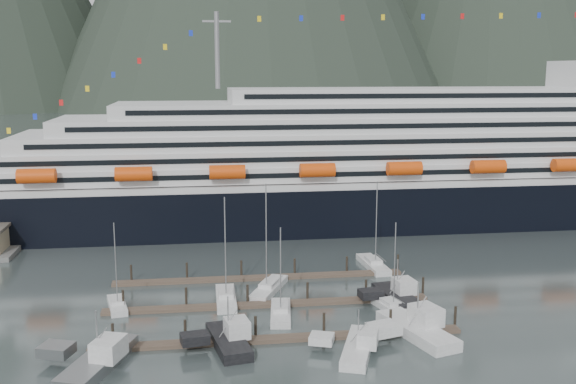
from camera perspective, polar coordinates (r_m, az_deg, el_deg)
name	(u,v)px	position (r m, az deg, el deg)	size (l,w,h in m)	color
ground	(305,311)	(98.51, 1.47, -10.06)	(1600.00, 1600.00, 0.00)	#414C4C
cruise_ship	(397,169)	(154.49, 9.18, 1.90)	(210.00, 30.40, 50.30)	black
dock_near	(280,338)	(88.57, -0.67, -12.25)	(48.18, 2.28, 3.20)	#4A3C2F
dock_mid	(269,304)	(100.62, -1.62, -9.43)	(48.18, 2.28, 3.20)	#4A3C2F
dock_far	(260,277)	(112.87, -2.36, -7.22)	(48.18, 2.28, 3.20)	#4A3C2F
sailboat_a	(117,305)	(102.62, -14.26, -9.30)	(3.84, 8.36, 13.36)	silver
sailboat_b	(226,299)	(102.60, -5.28, -8.99)	(2.99, 11.01, 16.73)	silver
sailboat_c	(281,313)	(96.53, -0.63, -10.23)	(4.00, 10.26, 13.59)	silver
sailboat_d	(269,289)	(106.70, -1.63, -8.18)	(7.40, 11.91, 17.90)	silver
sailboat_g	(373,265)	(120.10, 7.22, -6.14)	(3.50, 11.64, 16.03)	silver
sailboat_h	(390,307)	(100.02, 8.65, -9.60)	(4.59, 9.08, 13.60)	silver
trawler_a	(97,360)	(83.97, -15.87, -13.49)	(11.44, 14.51, 7.74)	gray
trawler_b	(227,340)	(86.79, -5.15, -12.35)	(8.87, 11.62, 7.25)	black
trawler_c	(357,346)	(85.36, 5.85, -12.84)	(9.57, 12.27, 6.05)	silver
trawler_d	(416,329)	(91.15, 10.78, -11.31)	(11.11, 14.14, 8.11)	silver
trawler_e	(396,296)	(103.39, 9.13, -8.66)	(8.76, 11.48, 7.21)	black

